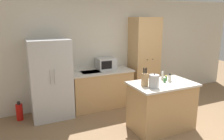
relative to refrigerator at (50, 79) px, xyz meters
The scene contains 15 objects.
ground_plane 2.89m from the refrigerator, 44.68° to the right, with size 14.00×14.00×0.00m, color #846647.
wall_back 2.05m from the refrigerator, 11.15° to the left, with size 7.20×0.06×2.60m.
refrigerator is the anchor object (origin of this frame).
back_counter 1.26m from the refrigerator, ahead, with size 1.50×0.66×0.91m.
pantry_cabinet 2.44m from the refrigerator, ahead, with size 0.70×0.55×2.15m.
kitchen_island 2.39m from the refrigerator, 37.88° to the right, with size 1.23×0.78×0.93m.
microwave 1.40m from the refrigerator, ahead, with size 0.45×0.35×0.28m.
knife_block 2.07m from the refrigerator, 45.69° to the right, with size 0.10×0.09×0.34m.
spice_bottle_tall_dark 2.51m from the refrigerator, 33.47° to the right, with size 0.04×0.04×0.14m.
spice_bottle_short_red 2.36m from the refrigerator, 32.42° to the right, with size 0.05×0.05×0.17m.
spice_bottle_amber_oil 2.49m from the refrigerator, 35.07° to the right, with size 0.06×0.06×0.16m.
spice_bottle_green_herb 2.43m from the refrigerator, 32.96° to the right, with size 0.05×0.05×0.10m.
spice_bottle_pale_salt 2.40m from the refrigerator, 36.51° to the right, with size 0.05×0.05×0.10m.
kettle 2.24m from the refrigerator, 46.39° to the right, with size 0.18×0.18×0.26m.
fire_extinguisher 0.95m from the refrigerator, behind, with size 0.14×0.14×0.42m.
Camera 1 is at (-2.64, -2.72, 2.15)m, focal length 35.00 mm.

